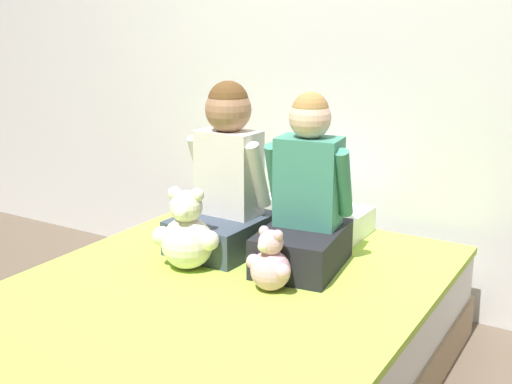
{
  "coord_description": "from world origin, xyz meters",
  "views": [
    {
      "loc": [
        1.19,
        -1.59,
        1.31
      ],
      "look_at": [
        0.0,
        0.38,
        0.67
      ],
      "focal_mm": 45.0,
      "sensor_mm": 36.0,
      "label": 1
    }
  ],
  "objects_px": {
    "bed": "(200,351)",
    "teddy_bear_held_by_right_child": "(270,264)",
    "child_on_right": "(306,201)",
    "child_on_left": "(226,181)",
    "teddy_bear_held_by_left_child": "(187,235)",
    "pillow_at_headboard": "(307,219)"
  },
  "relations": [
    {
      "from": "child_on_left",
      "to": "child_on_right",
      "type": "xyz_separation_m",
      "value": [
        0.36,
        -0.0,
        -0.03
      ]
    },
    {
      "from": "teddy_bear_held_by_right_child",
      "to": "pillow_at_headboard",
      "type": "bearing_deg",
      "value": 117.71
    },
    {
      "from": "bed",
      "to": "teddy_bear_held_by_right_child",
      "type": "height_order",
      "value": "teddy_bear_held_by_right_child"
    },
    {
      "from": "teddy_bear_held_by_right_child",
      "to": "pillow_at_headboard",
      "type": "relative_size",
      "value": 0.44
    },
    {
      "from": "teddy_bear_held_by_left_child",
      "to": "teddy_bear_held_by_right_child",
      "type": "height_order",
      "value": "teddy_bear_held_by_left_child"
    },
    {
      "from": "child_on_right",
      "to": "teddy_bear_held_by_right_child",
      "type": "height_order",
      "value": "child_on_right"
    },
    {
      "from": "teddy_bear_held_by_left_child",
      "to": "teddy_bear_held_by_right_child",
      "type": "bearing_deg",
      "value": -18.0
    },
    {
      "from": "child_on_left",
      "to": "teddy_bear_held_by_right_child",
      "type": "xyz_separation_m",
      "value": [
        0.36,
        -0.27,
        -0.18
      ]
    },
    {
      "from": "bed",
      "to": "child_on_right",
      "type": "xyz_separation_m",
      "value": [
        0.17,
        0.46,
        0.45
      ]
    },
    {
      "from": "teddy_bear_held_by_left_child",
      "to": "teddy_bear_held_by_right_child",
      "type": "distance_m",
      "value": 0.36
    },
    {
      "from": "bed",
      "to": "teddy_bear_held_by_left_child",
      "type": "height_order",
      "value": "teddy_bear_held_by_left_child"
    },
    {
      "from": "bed",
      "to": "teddy_bear_held_by_right_child",
      "type": "xyz_separation_m",
      "value": [
        0.17,
        0.19,
        0.29
      ]
    },
    {
      "from": "child_on_left",
      "to": "child_on_right",
      "type": "bearing_deg",
      "value": 1.92
    },
    {
      "from": "bed",
      "to": "teddy_bear_held_by_right_child",
      "type": "relative_size",
      "value": 8.94
    },
    {
      "from": "child_on_right",
      "to": "teddy_bear_held_by_right_child",
      "type": "bearing_deg",
      "value": -96.98
    },
    {
      "from": "child_on_right",
      "to": "child_on_left",
      "type": "bearing_deg",
      "value": 171.97
    },
    {
      "from": "bed",
      "to": "child_on_right",
      "type": "distance_m",
      "value": 0.66
    },
    {
      "from": "bed",
      "to": "child_on_left",
      "type": "height_order",
      "value": "child_on_left"
    },
    {
      "from": "child_on_left",
      "to": "child_on_right",
      "type": "height_order",
      "value": "child_on_left"
    },
    {
      "from": "teddy_bear_held_by_left_child",
      "to": "pillow_at_headboard",
      "type": "relative_size",
      "value": 0.61
    },
    {
      "from": "teddy_bear_held_by_left_child",
      "to": "child_on_right",
      "type": "bearing_deg",
      "value": 19.63
    },
    {
      "from": "child_on_right",
      "to": "teddy_bear_held_by_left_child",
      "type": "relative_size",
      "value": 2.09
    }
  ]
}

